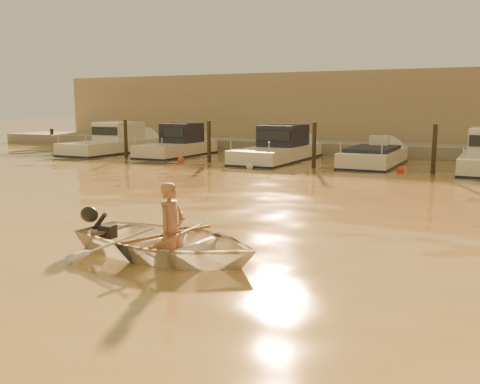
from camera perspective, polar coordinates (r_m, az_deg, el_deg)
The scene contains 20 objects.
ground_plane at distance 11.65m, azimuth -13.14°, elevation -4.52°, with size 160.00×160.00×0.00m, color olive.
dinghy at distance 9.83m, azimuth -7.76°, elevation -5.32°, with size 2.64×3.70×0.77m, color silver.
person at distance 9.71m, azimuth -7.33°, elevation -3.86°, with size 0.61×0.40×1.66m, color #98664C.
outboard_motor at distance 10.80m, azimuth -14.04°, elevation -4.10°, with size 0.90×0.40×0.70m, color black, non-canonical shape.
oar_port at distance 9.65m, azimuth -6.61°, elevation -4.62°, with size 0.06×0.06×2.10m, color brown.
oar_starboard at distance 9.77m, azimuth -7.55°, elevation -4.47°, with size 0.06×0.06×2.10m, color brown.
moored_boat_0 at distance 32.16m, azimuth -13.49°, elevation 5.22°, with size 2.39×7.54×1.75m, color silver, non-canonical shape.
moored_boat_1 at distance 29.53m, azimuth -6.77°, elevation 5.08°, with size 2.09×6.26×1.75m, color beige, non-canonical shape.
moored_boat_2 at distance 26.76m, azimuth 4.08°, elevation 4.70°, with size 2.33×7.78×1.75m, color silver, non-canonical shape.
moored_boat_3 at distance 25.40m, azimuth 14.08°, elevation 3.30°, with size 2.16×6.20×0.95m, color beige, non-canonical shape.
piling_0 at distance 28.72m, azimuth -12.08°, elevation 5.38°, with size 0.18×0.18×2.20m, color #2D2319.
piling_1 at distance 25.94m, azimuth -3.32°, elevation 5.18°, with size 0.18×0.18×2.20m, color #2D2319.
piling_2 at distance 23.79m, azimuth 7.91°, elevation 4.74°, with size 0.18×0.18×2.20m, color #2D2319.
piling_3 at distance 22.73m, azimuth 19.99°, elevation 4.07°, with size 0.18×0.18×2.20m, color #2D2319.
fender_a at distance 29.93m, azimuth -16.40°, elevation 3.82°, with size 0.30×0.30×0.30m, color white.
fender_b at distance 26.36m, azimuth -6.33°, elevation 3.45°, with size 0.30×0.30×0.30m, color #E64E1B.
fender_c at distance 23.31m, azimuth 1.04°, elevation 2.76°, with size 0.30×0.30×0.30m, color white.
fender_d at distance 23.00m, azimuth 16.76°, elevation 2.28°, with size 0.30×0.30×0.30m, color red.
quay at distance 31.18m, azimuth 12.70°, elevation 4.26°, with size 52.00×4.00×1.00m, color gray.
waterfront_building at distance 36.45m, azimuth 14.88°, elevation 8.40°, with size 46.00×7.00×4.80m, color #9E8466.
Camera 1 is at (7.22, -8.73, 2.71)m, focal length 40.00 mm.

